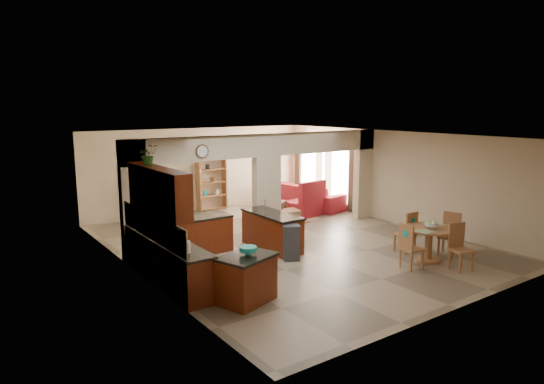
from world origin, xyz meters
TOP-DOWN VIEW (x-y plane):
  - floor at (0.00, 0.00)m, footprint 10.00×10.00m
  - ceiling at (0.00, 0.00)m, footprint 10.00×10.00m
  - wall_back at (0.00, 5.00)m, footprint 8.00×0.00m
  - wall_front at (0.00, -5.00)m, footprint 8.00×0.00m
  - wall_left at (-4.00, 0.00)m, footprint 0.00×10.00m
  - wall_right at (4.00, 0.00)m, footprint 0.00×10.00m
  - partition_left_pier at (-3.70, 1.00)m, footprint 0.60×0.25m
  - partition_center_pier at (0.00, 1.00)m, footprint 0.80×0.25m
  - partition_right_pier at (3.70, 1.00)m, footprint 0.60×0.25m
  - partition_header at (0.00, 1.00)m, footprint 8.00×0.25m
  - kitchen_counter at (-3.26, -0.25)m, footprint 2.52×3.29m
  - upper_cabinets at (-3.82, -0.80)m, footprint 0.35×2.40m
  - peninsula at (-0.60, -0.11)m, footprint 0.70×1.85m
  - wall_clock at (-2.00, 0.85)m, footprint 0.34×0.03m
  - rug at (1.20, 2.10)m, footprint 1.60×1.30m
  - fireplace at (-1.60, 4.83)m, footprint 1.60×0.35m
  - shelving_unit at (0.35, 4.82)m, footprint 1.00×0.32m
  - window_a at (3.97, 2.30)m, footprint 0.02×0.90m
  - window_b at (3.97, 4.00)m, footprint 0.02×0.90m
  - glazed_door at (3.97, 3.15)m, footprint 0.02×0.70m
  - drape_a_left at (3.93, 1.70)m, footprint 0.10×0.28m
  - drape_a_right at (3.93, 2.90)m, footprint 0.10×0.28m
  - drape_b_left at (3.93, 3.40)m, footprint 0.10×0.28m
  - drape_b_right at (3.93, 4.60)m, footprint 0.10×0.28m
  - ceiling_fan at (1.50, 3.00)m, footprint 1.00×1.00m
  - kitchen_island at (-2.91, -2.59)m, footprint 1.20×1.01m
  - teal_bowl at (-2.86, -2.56)m, footprint 0.32×0.32m
  - trash_can at (-0.78, -1.12)m, footprint 0.46×0.43m
  - dining_table at (1.78, -3.00)m, footprint 1.16×1.16m
  - fruit_bowl at (1.77, -3.06)m, footprint 0.31×0.31m
  - sofa at (3.30, 3.26)m, footprint 2.99×1.62m
  - chaise at (2.47, 2.38)m, footprint 1.28×1.11m
  - armchair at (1.03, 2.22)m, footprint 0.99×1.00m
  - ottoman at (1.32, 1.73)m, footprint 0.70×0.70m
  - plant at (-3.82, -0.35)m, footprint 0.38×0.34m
  - chair_north at (1.90, -2.30)m, footprint 0.42×0.43m
  - chair_east at (2.63, -2.97)m, footprint 0.53×0.53m
  - chair_south at (1.86, -3.73)m, footprint 0.51×0.51m
  - chair_west at (0.95, -3.11)m, footprint 0.47×0.47m

SIDE VIEW (x-z plane):
  - floor at x=0.00m, z-range 0.00..0.00m
  - rug at x=1.20m, z-range 0.00..0.01m
  - ottoman at x=1.32m, z-range 0.00..0.42m
  - chaise at x=2.47m, z-range 0.00..0.46m
  - armchair at x=1.03m, z-range 0.00..0.67m
  - trash_can at x=-0.78m, z-range 0.00..0.77m
  - sofa at x=3.30m, z-range 0.00..0.83m
  - kitchen_island at x=-2.91m, z-range 0.00..0.89m
  - peninsula at x=-0.60m, z-range 0.00..0.91m
  - kitchen_counter at x=-3.26m, z-range -0.27..1.20m
  - dining_table at x=1.78m, z-range 0.13..0.92m
  - chair_north at x=1.90m, z-range 0.04..1.07m
  - chair_east at x=2.63m, z-range 0.04..1.07m
  - chair_south at x=1.86m, z-range 0.04..1.07m
  - chair_west at x=0.95m, z-range 0.04..1.07m
  - fireplace at x=-1.60m, z-range 0.01..1.21m
  - fruit_bowl at x=1.77m, z-range 0.79..0.96m
  - shelving_unit at x=0.35m, z-range 0.00..1.80m
  - teal_bowl at x=-2.86m, z-range 0.89..1.04m
  - glazed_door at x=3.97m, z-range 0.00..2.10m
  - partition_center_pier at x=0.00m, z-range 0.00..2.20m
  - drape_a_left at x=3.93m, z-range 0.05..2.35m
  - drape_a_right at x=3.93m, z-range 0.05..2.35m
  - drape_b_left at x=3.93m, z-range 0.05..2.35m
  - drape_b_right at x=3.93m, z-range 0.05..2.35m
  - window_a at x=3.97m, z-range 0.25..2.15m
  - window_b at x=3.97m, z-range 0.25..2.15m
  - partition_left_pier at x=-3.70m, z-range 0.00..2.80m
  - partition_right_pier at x=3.70m, z-range 0.00..2.80m
  - wall_back at x=0.00m, z-range -2.60..5.40m
  - wall_front at x=0.00m, z-range -2.60..5.40m
  - wall_left at x=-4.00m, z-range -3.60..6.40m
  - wall_right at x=4.00m, z-range -3.60..6.40m
  - upper_cabinets at x=-3.82m, z-range 1.47..2.37m
  - wall_clock at x=-2.00m, z-range 2.28..2.62m
  - partition_header at x=0.00m, z-range 2.20..2.80m
  - ceiling_fan at x=1.50m, z-range 2.51..2.61m
  - plant at x=-3.82m, z-range 2.37..2.78m
  - ceiling at x=0.00m, z-range 2.80..2.80m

